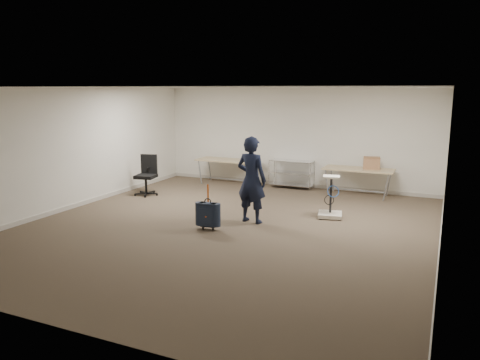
% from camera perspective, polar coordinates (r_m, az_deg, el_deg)
% --- Properties ---
extents(ground, '(9.00, 9.00, 0.00)m').
position_cam_1_polar(ground, '(9.59, -1.57, -5.75)').
color(ground, '#45392A').
rests_on(ground, ground).
extents(room_shell, '(8.00, 9.00, 9.00)m').
position_cam_1_polar(room_shell, '(10.79, 1.63, -3.56)').
color(room_shell, white).
rests_on(room_shell, ground).
extents(folding_table_left, '(1.80, 0.75, 0.73)m').
position_cam_1_polar(folding_table_left, '(13.73, -1.56, 2.28)').
color(folding_table_left, tan).
rests_on(folding_table_left, ground).
extents(folding_table_right, '(1.80, 0.75, 0.73)m').
position_cam_1_polar(folding_table_right, '(12.57, 14.24, 1.13)').
color(folding_table_right, tan).
rests_on(folding_table_right, ground).
extents(wire_shelf, '(1.22, 0.47, 0.80)m').
position_cam_1_polar(wire_shelf, '(13.30, 6.31, 0.90)').
color(wire_shelf, silver).
rests_on(wire_shelf, ground).
extents(person, '(0.72, 0.52, 1.82)m').
position_cam_1_polar(person, '(9.73, 1.41, 0.03)').
color(person, black).
rests_on(person, ground).
extents(suitcase, '(0.36, 0.23, 0.92)m').
position_cam_1_polar(suitcase, '(9.35, -3.93, -4.22)').
color(suitcase, black).
rests_on(suitcase, ground).
extents(office_chair, '(0.64, 0.64, 1.06)m').
position_cam_1_polar(office_chair, '(12.65, -11.30, -0.34)').
color(office_chair, black).
rests_on(office_chair, ground).
extents(equipment_cart, '(0.60, 0.60, 0.93)m').
position_cam_1_polar(equipment_cart, '(10.42, 10.95, -3.20)').
color(equipment_cart, beige).
rests_on(equipment_cart, ground).
extents(cardboard_box, '(0.46, 0.38, 0.31)m').
position_cam_1_polar(cardboard_box, '(12.57, 15.74, 2.01)').
color(cardboard_box, '#A1784B').
rests_on(cardboard_box, folding_table_right).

